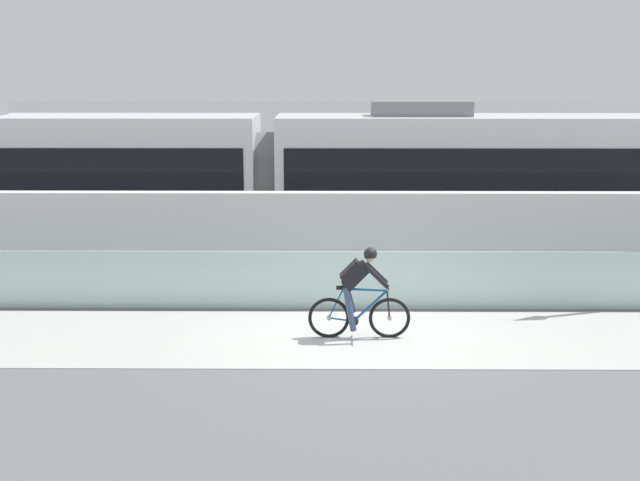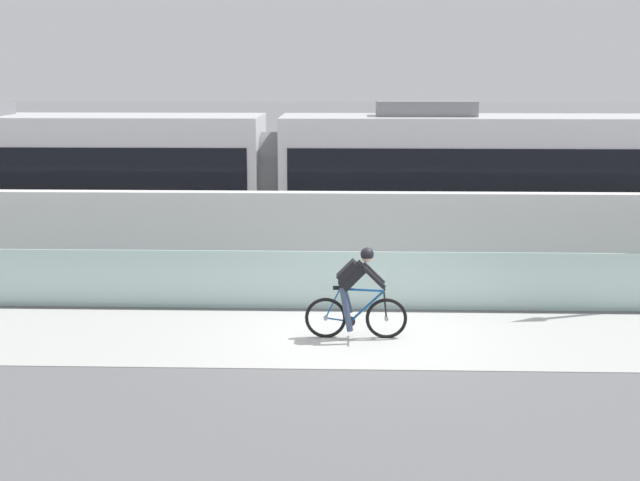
# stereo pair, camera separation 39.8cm
# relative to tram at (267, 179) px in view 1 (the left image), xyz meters

# --- Properties ---
(ground_plane) EXTENTS (200.00, 200.00, 0.00)m
(ground_plane) POSITION_rel_tram_xyz_m (2.10, -6.85, -1.89)
(ground_plane) COLOR slate
(bike_path_deck) EXTENTS (32.00, 3.20, 0.01)m
(bike_path_deck) POSITION_rel_tram_xyz_m (2.10, -6.85, -1.89)
(bike_path_deck) COLOR beige
(bike_path_deck) RESTS_ON ground
(glass_parapet) EXTENTS (32.00, 0.05, 1.14)m
(glass_parapet) POSITION_rel_tram_xyz_m (2.10, -5.00, -1.32)
(glass_parapet) COLOR silver
(glass_parapet) RESTS_ON ground
(concrete_barrier_wall) EXTENTS (32.00, 0.36, 2.03)m
(concrete_barrier_wall) POSITION_rel_tram_xyz_m (2.10, -3.20, -0.88)
(concrete_barrier_wall) COLOR white
(concrete_barrier_wall) RESTS_ON ground
(tram_rail_near) EXTENTS (32.00, 0.08, 0.01)m
(tram_rail_near) POSITION_rel_tram_xyz_m (2.10, -0.72, -1.89)
(tram_rail_near) COLOR #595654
(tram_rail_near) RESTS_ON ground
(tram_rail_far) EXTENTS (32.00, 0.08, 0.01)m
(tram_rail_far) POSITION_rel_tram_xyz_m (2.10, 0.72, -1.89)
(tram_rail_far) COLOR #595654
(tram_rail_far) RESTS_ON ground
(tram) EXTENTS (22.56, 2.54, 3.81)m
(tram) POSITION_rel_tram_xyz_m (0.00, 0.00, 0.00)
(tram) COLOR silver
(tram) RESTS_ON ground
(cyclist_on_bike) EXTENTS (1.77, 0.58, 1.61)m
(cyclist_on_bike) POSITION_rel_tram_xyz_m (2.05, -6.85, -1.09)
(cyclist_on_bike) COLOR black
(cyclist_on_bike) RESTS_ON ground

